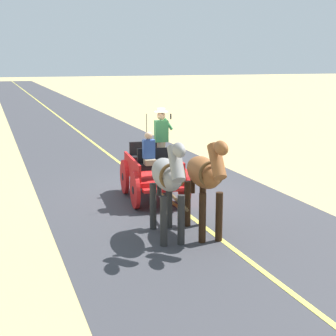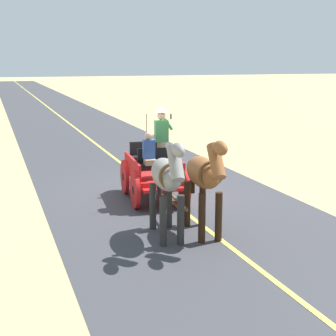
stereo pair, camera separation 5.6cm
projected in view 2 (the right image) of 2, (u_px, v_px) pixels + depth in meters
ground_plane at (161, 194)px, 14.31m from camera, size 200.00×200.00×0.00m
road_surface at (161, 194)px, 14.31m from camera, size 6.63×160.00×0.01m
road_centre_stripe at (161, 193)px, 14.31m from camera, size 0.12×160.00×0.00m
horse_drawn_carriage at (154, 170)px, 13.56m from camera, size 1.61×4.52×2.50m
horse_near_side at (204, 175)px, 10.69m from camera, size 0.71×2.14×2.21m
horse_off_side at (167, 178)px, 10.49m from camera, size 0.74×2.14×2.21m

